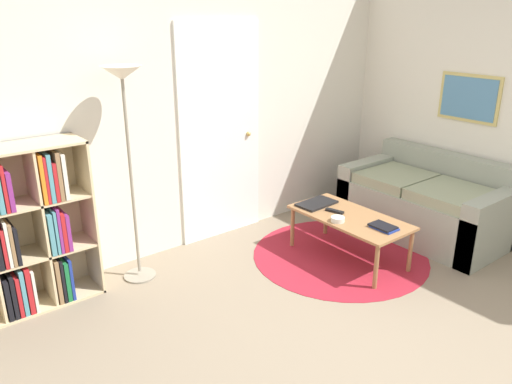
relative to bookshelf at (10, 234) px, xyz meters
name	(u,v)px	position (x,y,z in m)	size (l,w,h in m)	color
wall_back	(183,106)	(1.55, 0.21, 0.69)	(7.72, 0.11, 2.60)	silver
wall_right	(468,95)	(3.91, -1.06, 0.70)	(0.08, 5.49, 2.60)	silver
rug	(340,255)	(2.45, -0.87, -0.60)	(1.54, 1.54, 0.01)	maroon
bookshelf	(10,234)	(0.00, 0.00, 0.00)	(1.07, 0.34, 1.21)	beige
floor_lamp	(124,104)	(0.88, -0.10, 0.82)	(0.30, 0.30, 1.69)	gray
couch	(428,204)	(3.50, -1.03, -0.31)	(0.85, 1.51, 0.75)	gray
coffee_table	(350,220)	(2.47, -0.94, -0.24)	(0.52, 1.04, 0.40)	#996B42
laptop	(317,203)	(2.43, -0.57, -0.19)	(0.37, 0.24, 0.02)	black
bowl	(338,219)	(2.29, -0.96, -0.18)	(0.12, 0.12, 0.04)	silver
book_stack_on_table	(384,227)	(2.48, -1.28, -0.18)	(0.15, 0.21, 0.03)	navy
remote	(335,211)	(2.43, -0.80, -0.19)	(0.09, 0.17, 0.02)	black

